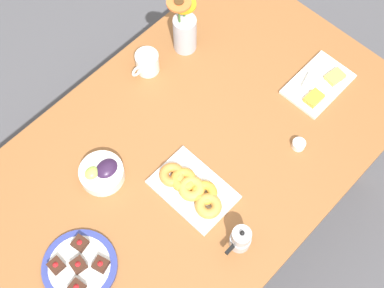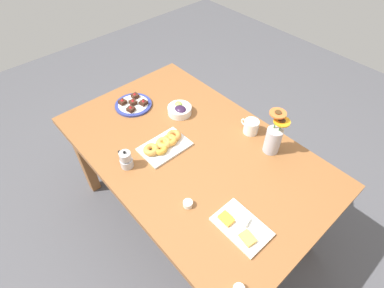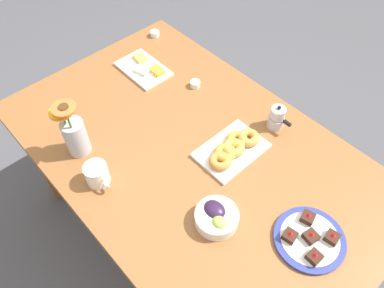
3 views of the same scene
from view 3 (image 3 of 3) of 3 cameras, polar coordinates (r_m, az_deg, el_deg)
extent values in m
plane|color=#4C4C51|center=(2.15, 0.00, -13.08)|extent=(6.00, 6.00, 0.00)
cube|color=brown|center=(1.54, 0.00, -1.40)|extent=(1.60, 1.00, 0.04)
cube|color=brown|center=(2.13, -21.93, -2.06)|extent=(0.07, 0.07, 0.70)
cube|color=brown|center=(2.37, -4.35, 8.91)|extent=(0.07, 0.07, 0.70)
cube|color=brown|center=(1.91, 25.49, -13.98)|extent=(0.07, 0.07, 0.70)
cylinder|color=white|center=(1.44, -14.29, -4.46)|extent=(0.09, 0.09, 0.09)
cylinder|color=brown|center=(1.41, -14.59, -3.60)|extent=(0.08, 0.08, 0.00)
torus|color=white|center=(1.41, -13.05, -5.88)|extent=(0.05, 0.01, 0.05)
cylinder|color=white|center=(1.33, 3.76, -11.15)|extent=(0.15, 0.15, 0.05)
ellipsoid|color=#2D1938|center=(1.32, 3.45, -10.01)|extent=(0.08, 0.07, 0.04)
ellipsoid|color=#9EC14C|center=(1.30, 4.18, -11.87)|extent=(0.05, 0.05, 0.04)
cube|color=white|center=(1.88, -7.44, 11.27)|extent=(0.26, 0.17, 0.01)
cube|color=#EFB74C|center=(1.92, -7.89, 12.86)|extent=(0.08, 0.06, 0.02)
cube|color=white|center=(1.84, -7.60, 11.09)|extent=(0.08, 0.07, 0.02)
cube|color=orange|center=(1.83, -5.38, 11.08)|extent=(0.07, 0.05, 0.02)
cube|color=white|center=(1.52, 6.00, -0.97)|extent=(0.19, 0.28, 0.01)
torus|color=#CE8038|center=(1.45, 4.29, -2.57)|extent=(0.12, 0.12, 0.03)
torus|color=orange|center=(1.48, 5.07, -1.36)|extent=(0.12, 0.12, 0.03)
torus|color=gold|center=(1.50, 6.31, -0.57)|extent=(0.11, 0.11, 0.04)
torus|color=gold|center=(1.53, 6.86, 0.66)|extent=(0.10, 0.10, 0.03)
torus|color=#CA8B3D|center=(1.54, 8.62, 0.96)|extent=(0.10, 0.10, 0.03)
cylinder|color=white|center=(2.09, -5.69, 16.39)|extent=(0.05, 0.05, 0.03)
cylinder|color=#C68923|center=(2.08, -5.71, 16.61)|extent=(0.04, 0.04, 0.01)
cylinder|color=white|center=(1.77, 0.47, 9.14)|extent=(0.05, 0.05, 0.03)
cylinder|color=maroon|center=(1.76, 0.47, 9.38)|extent=(0.04, 0.04, 0.01)
cylinder|color=navy|center=(1.37, 17.45, -13.67)|extent=(0.24, 0.24, 0.01)
cylinder|color=white|center=(1.37, 17.47, -13.64)|extent=(0.20, 0.20, 0.01)
cube|color=#381E14|center=(1.38, 17.22, -10.66)|extent=(0.05, 0.05, 0.02)
cone|color=red|center=(1.37, 17.40, -10.28)|extent=(0.02, 0.02, 0.01)
cube|color=#381E14|center=(1.37, 20.57, -13.18)|extent=(0.05, 0.05, 0.02)
cone|color=red|center=(1.36, 20.79, -12.82)|extent=(0.02, 0.02, 0.01)
cube|color=#381E14|center=(1.34, 14.67, -13.37)|extent=(0.05, 0.05, 0.02)
cone|color=red|center=(1.32, 14.83, -13.01)|extent=(0.02, 0.02, 0.01)
cube|color=#381E14|center=(1.33, 18.13, -16.04)|extent=(0.05, 0.05, 0.02)
cone|color=red|center=(1.31, 18.34, -15.71)|extent=(0.02, 0.02, 0.01)
cube|color=#381E14|center=(1.35, 17.66, -13.29)|extent=(0.05, 0.05, 0.02)
cone|color=red|center=(1.34, 17.86, -12.93)|extent=(0.02, 0.02, 0.01)
cylinder|color=#B2B2BC|center=(1.53, -17.25, 1.00)|extent=(0.09, 0.09, 0.16)
cylinder|color=#3D702D|center=(1.42, -18.40, 3.72)|extent=(0.01, 0.01, 0.10)
cylinder|color=orange|center=(1.39, -18.95, 5.22)|extent=(0.09, 0.09, 0.01)
cylinder|color=#472D14|center=(1.38, -19.01, 5.39)|extent=(0.04, 0.04, 0.01)
cylinder|color=#3D702D|center=(1.46, -19.00, 3.72)|extent=(0.01, 0.01, 0.06)
cylinder|color=orange|center=(1.43, -19.35, 4.64)|extent=(0.09, 0.09, 0.01)
cylinder|color=#472D14|center=(1.43, -19.41, 4.80)|extent=(0.04, 0.04, 0.01)
cylinder|color=#B7B7BC|center=(1.63, 12.62, 3.33)|extent=(0.07, 0.07, 0.05)
cylinder|color=#B7B7BC|center=(1.60, 12.80, 4.02)|extent=(0.05, 0.05, 0.01)
cylinder|color=#B7B7BC|center=(1.59, 12.97, 4.67)|extent=(0.06, 0.06, 0.04)
sphere|color=black|center=(1.56, 13.16, 5.44)|extent=(0.02, 0.02, 0.02)
cube|color=black|center=(1.58, 14.30, 3.11)|extent=(0.04, 0.01, 0.01)
camera|label=1|loc=(1.32, 80.31, 49.91)|focal=50.00mm
camera|label=2|loc=(2.11, -0.83, 53.39)|focal=28.00mm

